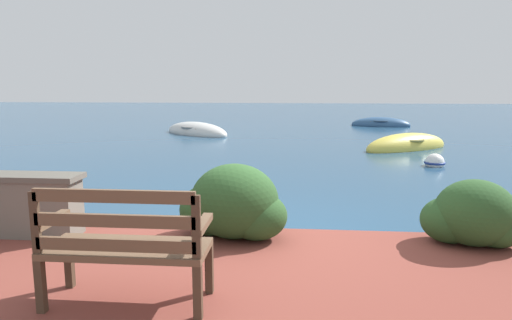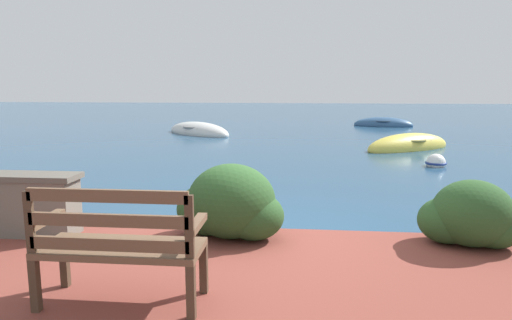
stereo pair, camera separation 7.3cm
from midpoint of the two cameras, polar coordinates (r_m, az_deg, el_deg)
ground_plane at (r=5.40m, az=-0.48°, el=-10.67°), size 80.00×80.00×0.00m
park_bench at (r=3.55m, az=-16.71°, el=-10.00°), size 1.22×0.48×0.93m
hedge_clump_far_left at (r=5.75m, az=-26.38°, el=-5.71°), size 0.79×0.57×0.53m
hedge_clump_left at (r=4.93m, az=-3.30°, el=-5.73°), size 1.18×0.85×0.80m
hedge_clump_centre at (r=5.19m, az=25.12°, el=-6.44°), size 1.01×0.72×0.68m
rowboat_nearest at (r=13.88m, az=18.17°, el=1.59°), size 3.00×2.48×0.80m
rowboat_mid at (r=17.28m, az=-7.55°, el=3.45°), size 3.21×2.97×0.79m
rowboat_far at (r=21.11m, az=15.21°, el=4.27°), size 2.69×1.45×0.70m
mooring_buoy at (r=11.20m, az=21.26°, el=-0.33°), size 0.47×0.47×0.43m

